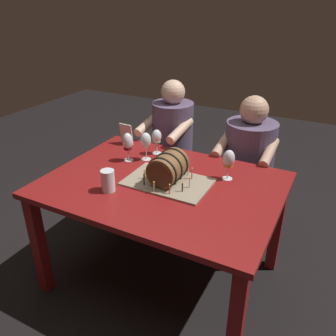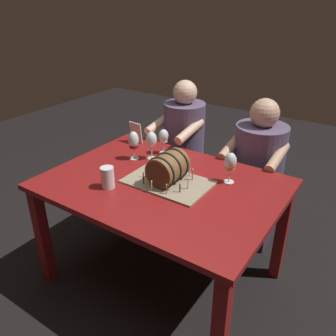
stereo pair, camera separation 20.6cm
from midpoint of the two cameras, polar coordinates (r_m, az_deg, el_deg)
ground_plane at (r=2.56m, az=1.60°, el=-17.29°), size 8.00×8.00×0.00m
dining_table at (r=2.16m, az=1.82°, el=-4.69°), size 1.41×1.03×0.75m
barrel_cake at (r=2.07m, az=2.85°, el=-0.46°), size 0.51×0.33×0.20m
wine_glass_amber at (r=2.11m, az=12.97°, el=0.77°), size 0.07×0.07×0.19m
wine_glass_white at (r=2.45m, az=1.69°, el=5.05°), size 0.07×0.07×0.18m
wine_glass_red at (r=2.36m, az=-3.19°, el=4.34°), size 0.07×0.07×0.20m
wine_glass_empty at (r=2.36m, az=-0.23°, el=4.56°), size 0.07×0.07×0.20m
beer_pint at (r=2.04m, az=-7.04°, el=-1.74°), size 0.08×0.08×0.13m
menu_card at (r=2.66m, az=-3.07°, el=5.79°), size 0.11×0.03×0.16m
person_seated_left at (r=2.95m, az=4.54°, el=1.86°), size 0.39×0.48×1.19m
person_seated_right at (r=2.73m, az=16.40°, el=-1.41°), size 0.41×0.48×1.14m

